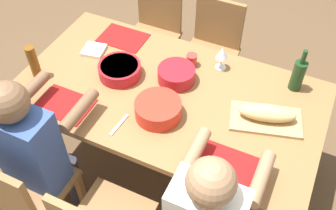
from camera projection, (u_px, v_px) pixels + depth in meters
The scene contains 20 objects.
ground_plane at pixel (168, 162), 2.92m from camera, with size 8.00×8.00×0.00m, color brown.
dining_table at pixel (168, 101), 2.43m from camera, with size 1.85×1.02×0.74m.
chair_far_right at pixel (24, 193), 2.20m from camera, with size 0.40×0.40×0.85m.
diner_far_right at pixel (35, 146), 2.15m from camera, with size 0.41×0.53×1.20m.
chair_near_center at pixel (213, 47), 3.07m from camera, with size 0.40×0.40×0.85m.
chair_near_right at pixel (155, 30), 3.22m from camera, with size 0.40×0.40×0.85m.
serving_bowl_greens at pixel (120, 69), 2.44m from camera, with size 0.27×0.27×0.08m.
serving_bowl_salad at pixel (158, 108), 2.21m from camera, with size 0.27×0.27×0.10m.
serving_bowl_fruit at pixel (177, 74), 2.41m from camera, with size 0.23×0.23×0.09m.
cutting_board at pixel (265, 119), 2.21m from camera, with size 0.40×0.22×0.02m, color tan.
bread_loaf at pixel (267, 113), 2.17m from camera, with size 0.32×0.11×0.09m, color tan.
wine_bottle at pixel (298, 75), 2.32m from camera, with size 0.08×0.08×0.29m.
beer_bottle at pixel (33, 62), 2.40m from camera, with size 0.06×0.06×0.22m, color brown.
wine_glass at pixel (222, 54), 2.44m from camera, with size 0.08×0.08×0.17m.
fork_far_center at pixel (119, 125), 2.19m from camera, with size 0.02×0.17×0.01m, color silver.
placemat_far_left at pixel (229, 166), 2.01m from camera, with size 0.32×0.23×0.01m, color maroon.
placemat_far_right at pixel (65, 105), 2.30m from camera, with size 0.32×0.23×0.01m, color maroon.
cup_near_center at pixel (192, 60), 2.51m from camera, with size 0.07×0.07×0.08m, color red.
placemat_near_right at pixel (123, 38), 2.73m from camera, with size 0.32×0.23×0.01m, color maroon.
napkin_stack at pixel (94, 50), 2.62m from camera, with size 0.14×0.14×0.02m, color white.
Camera 1 is at (-0.70, 1.50, 2.44)m, focal length 41.81 mm.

